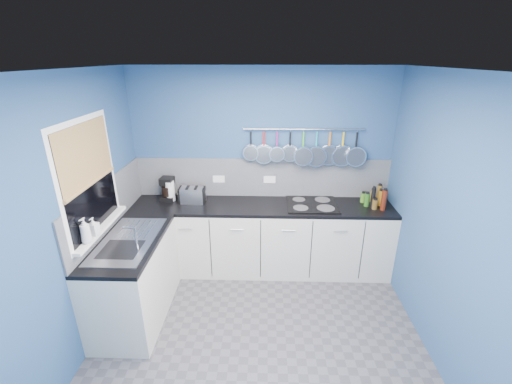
# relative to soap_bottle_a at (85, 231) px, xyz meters

# --- Properties ---
(floor) EXTENTS (3.20, 3.00, 0.02)m
(floor) POSITION_rel_soap_bottle_a_xyz_m (1.53, 0.00, -1.18)
(floor) COLOR #47474C
(floor) RESTS_ON ground
(ceiling) EXTENTS (3.20, 3.00, 0.02)m
(ceiling) POSITION_rel_soap_bottle_a_xyz_m (1.53, 0.00, 1.34)
(ceiling) COLOR white
(ceiling) RESTS_ON ground
(wall_back) EXTENTS (3.20, 0.02, 2.50)m
(wall_back) POSITION_rel_soap_bottle_a_xyz_m (1.53, 1.51, 0.08)
(wall_back) COLOR navy
(wall_back) RESTS_ON ground
(wall_front) EXTENTS (3.20, 0.02, 2.50)m
(wall_front) POSITION_rel_soap_bottle_a_xyz_m (1.53, -1.51, 0.08)
(wall_front) COLOR navy
(wall_front) RESTS_ON ground
(wall_left) EXTENTS (0.02, 3.00, 2.50)m
(wall_left) POSITION_rel_soap_bottle_a_xyz_m (-0.08, 0.00, 0.08)
(wall_left) COLOR navy
(wall_left) RESTS_ON ground
(wall_right) EXTENTS (0.02, 3.00, 2.50)m
(wall_right) POSITION_rel_soap_bottle_a_xyz_m (3.14, 0.00, 0.08)
(wall_right) COLOR navy
(wall_right) RESTS_ON ground
(backsplash_back) EXTENTS (3.20, 0.02, 0.50)m
(backsplash_back) POSITION_rel_soap_bottle_a_xyz_m (1.53, 1.49, -0.02)
(backsplash_back) COLOR gray
(backsplash_back) RESTS_ON wall_back
(backsplash_left) EXTENTS (0.02, 1.80, 0.50)m
(backsplash_left) POSITION_rel_soap_bottle_a_xyz_m (-0.06, 0.60, -0.02)
(backsplash_left) COLOR gray
(backsplash_left) RESTS_ON wall_left
(cabinet_run_back) EXTENTS (3.20, 0.60, 0.86)m
(cabinet_run_back) POSITION_rel_soap_bottle_a_xyz_m (1.53, 1.20, -0.74)
(cabinet_run_back) COLOR beige
(cabinet_run_back) RESTS_ON ground
(worktop_back) EXTENTS (3.20, 0.60, 0.04)m
(worktop_back) POSITION_rel_soap_bottle_a_xyz_m (1.53, 1.20, -0.29)
(worktop_back) COLOR black
(worktop_back) RESTS_ON cabinet_run_back
(cabinet_run_left) EXTENTS (0.60, 1.20, 0.86)m
(cabinet_run_left) POSITION_rel_soap_bottle_a_xyz_m (0.23, 0.30, -0.74)
(cabinet_run_left) COLOR beige
(cabinet_run_left) RESTS_ON ground
(worktop_left) EXTENTS (0.60, 1.20, 0.04)m
(worktop_left) POSITION_rel_soap_bottle_a_xyz_m (0.23, 0.30, -0.29)
(worktop_left) COLOR black
(worktop_left) RESTS_ON cabinet_run_left
(window_frame) EXTENTS (0.01, 1.00, 1.10)m
(window_frame) POSITION_rel_soap_bottle_a_xyz_m (-0.05, 0.30, 0.38)
(window_frame) COLOR white
(window_frame) RESTS_ON wall_left
(window_glass) EXTENTS (0.01, 0.90, 1.00)m
(window_glass) POSITION_rel_soap_bottle_a_xyz_m (-0.04, 0.30, 0.38)
(window_glass) COLOR black
(window_glass) RESTS_ON wall_left
(bamboo_blind) EXTENTS (0.01, 0.90, 0.55)m
(bamboo_blind) POSITION_rel_soap_bottle_a_xyz_m (-0.03, 0.30, 0.61)
(bamboo_blind) COLOR tan
(bamboo_blind) RESTS_ON wall_left
(window_sill) EXTENTS (0.10, 0.98, 0.03)m
(window_sill) POSITION_rel_soap_bottle_a_xyz_m (-0.02, 0.30, -0.13)
(window_sill) COLOR white
(window_sill) RESTS_ON wall_left
(sink_unit) EXTENTS (0.50, 0.95, 0.01)m
(sink_unit) POSITION_rel_soap_bottle_a_xyz_m (0.23, 0.30, -0.27)
(sink_unit) COLOR silver
(sink_unit) RESTS_ON worktop_left
(mixer_tap) EXTENTS (0.12, 0.08, 0.26)m
(mixer_tap) POSITION_rel_soap_bottle_a_xyz_m (0.39, 0.12, -0.14)
(mixer_tap) COLOR silver
(mixer_tap) RESTS_ON worktop_left
(socket_left) EXTENTS (0.15, 0.01, 0.09)m
(socket_left) POSITION_rel_soap_bottle_a_xyz_m (0.98, 1.48, -0.04)
(socket_left) COLOR white
(socket_left) RESTS_ON backsplash_back
(socket_right) EXTENTS (0.15, 0.01, 0.09)m
(socket_right) POSITION_rel_soap_bottle_a_xyz_m (1.63, 1.48, -0.04)
(socket_right) COLOR white
(socket_right) RESTS_ON backsplash_back
(pot_rail) EXTENTS (1.45, 0.02, 0.02)m
(pot_rail) POSITION_rel_soap_bottle_a_xyz_m (2.03, 1.45, 0.61)
(pot_rail) COLOR silver
(pot_rail) RESTS_ON wall_back
(soap_bottle_a) EXTENTS (0.11, 0.11, 0.24)m
(soap_bottle_a) POSITION_rel_soap_bottle_a_xyz_m (0.00, 0.00, 0.00)
(soap_bottle_a) COLOR white
(soap_bottle_a) RESTS_ON window_sill
(soap_bottle_b) EXTENTS (0.09, 0.09, 0.17)m
(soap_bottle_b) POSITION_rel_soap_bottle_a_xyz_m (0.00, 0.14, -0.03)
(soap_bottle_b) COLOR white
(soap_bottle_b) RESTS_ON window_sill
(paper_towel) EXTENTS (0.14, 0.14, 0.25)m
(paper_towel) POSITION_rel_soap_bottle_a_xyz_m (0.39, 1.31, -0.14)
(paper_towel) COLOR white
(paper_towel) RESTS_ON worktop_back
(coffee_maker) EXTENTS (0.18, 0.20, 0.29)m
(coffee_maker) POSITION_rel_soap_bottle_a_xyz_m (0.35, 1.32, -0.12)
(coffee_maker) COLOR black
(coffee_maker) RESTS_ON worktop_back
(toaster) EXTENTS (0.30, 0.18, 0.19)m
(toaster) POSITION_rel_soap_bottle_a_xyz_m (0.67, 1.26, -0.17)
(toaster) COLOR silver
(toaster) RESTS_ON worktop_back
(canister) EXTENTS (0.09, 0.09, 0.13)m
(canister) POSITION_rel_soap_bottle_a_xyz_m (0.79, 1.32, -0.20)
(canister) COLOR silver
(canister) RESTS_ON worktop_back
(hob) EXTENTS (0.61, 0.54, 0.01)m
(hob) POSITION_rel_soap_bottle_a_xyz_m (2.15, 1.23, -0.26)
(hob) COLOR black
(hob) RESTS_ON worktop_back
(pan_0) EXTENTS (0.19, 0.06, 0.38)m
(pan_0) POSITION_rel_soap_bottle_a_xyz_m (1.40, 1.44, 0.42)
(pan_0) COLOR silver
(pan_0) RESTS_ON pot_rail
(pan_1) EXTENTS (0.23, 0.06, 0.42)m
(pan_1) POSITION_rel_soap_bottle_a_xyz_m (1.55, 1.44, 0.40)
(pan_1) COLOR silver
(pan_1) RESTS_ON pot_rail
(pan_2) EXTENTS (0.19, 0.11, 0.38)m
(pan_2) POSITION_rel_soap_bottle_a_xyz_m (1.71, 1.44, 0.42)
(pan_2) COLOR silver
(pan_2) RESTS_ON pot_rail
(pan_3) EXTENTS (0.20, 0.06, 0.39)m
(pan_3) POSITION_rel_soap_bottle_a_xyz_m (1.87, 1.44, 0.41)
(pan_3) COLOR silver
(pan_3) RESTS_ON pot_rail
(pan_4) EXTENTS (0.24, 0.12, 0.43)m
(pan_4) POSITION_rel_soap_bottle_a_xyz_m (2.03, 1.44, 0.40)
(pan_4) COLOR silver
(pan_4) RESTS_ON pot_rail
(pan_5) EXTENTS (0.26, 0.09, 0.45)m
(pan_5) POSITION_rel_soap_bottle_a_xyz_m (2.19, 1.44, 0.39)
(pan_5) COLOR silver
(pan_5) RESTS_ON pot_rail
(pan_6) EXTENTS (0.25, 0.05, 0.44)m
(pan_6) POSITION_rel_soap_bottle_a_xyz_m (2.35, 1.44, 0.39)
(pan_6) COLOR silver
(pan_6) RESTS_ON pot_rail
(pan_7) EXTENTS (0.26, 0.06, 0.45)m
(pan_7) POSITION_rel_soap_bottle_a_xyz_m (2.51, 1.44, 0.39)
(pan_7) COLOR silver
(pan_7) RESTS_ON pot_rail
(pan_8) EXTENTS (0.25, 0.09, 0.44)m
(pan_8) POSITION_rel_soap_bottle_a_xyz_m (2.67, 1.44, 0.39)
(pan_8) COLOR silver
(pan_8) RESTS_ON pot_rail
(condiment_0) EXTENTS (0.06, 0.06, 0.22)m
(condiment_0) POSITION_rel_soap_bottle_a_xyz_m (2.99, 1.34, -0.16)
(condiment_0) COLOR brown
(condiment_0) RESTS_ON worktop_back
(condiment_1) EXTENTS (0.05, 0.05, 0.15)m
(condiment_1) POSITION_rel_soap_bottle_a_xyz_m (2.91, 1.34, -0.19)
(condiment_1) COLOR olive
(condiment_1) RESTS_ON worktop_back
(condiment_2) EXTENTS (0.07, 0.07, 0.12)m
(condiment_2) POSITION_rel_soap_bottle_a_xyz_m (2.79, 1.33, -0.21)
(condiment_2) COLOR #3F721E
(condiment_2) RESTS_ON worktop_back
(condiment_3) EXTENTS (0.07, 0.07, 0.19)m
(condiment_3) POSITION_rel_soap_bottle_a_xyz_m (2.97, 1.23, -0.17)
(condiment_3) COLOR #8C5914
(condiment_3) RESTS_ON worktop_back
(condiment_4) EXTENTS (0.05, 0.05, 0.24)m
(condiment_4) POSITION_rel_soap_bottle_a_xyz_m (2.87, 1.20, -0.15)
(condiment_4) COLOR black
(condiment_4) RESTS_ON worktop_back
(condiment_5) EXTENTS (0.06, 0.06, 0.16)m
(condiment_5) POSITION_rel_soap_bottle_a_xyz_m (2.81, 1.20, -0.19)
(condiment_5) COLOR #265919
(condiment_5) RESTS_ON worktop_back
(condiment_6) EXTENTS (0.06, 0.06, 0.25)m
(condiment_6) POSITION_rel_soap_bottle_a_xyz_m (2.97, 1.10, -0.15)
(condiment_6) COLOR #4C190C
(condiment_6) RESTS_ON worktop_back
(condiment_7) EXTENTS (0.06, 0.06, 0.12)m
(condiment_7) POSITION_rel_soap_bottle_a_xyz_m (2.88, 1.12, -0.21)
(condiment_7) COLOR brown
(condiment_7) RESTS_ON worktop_back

